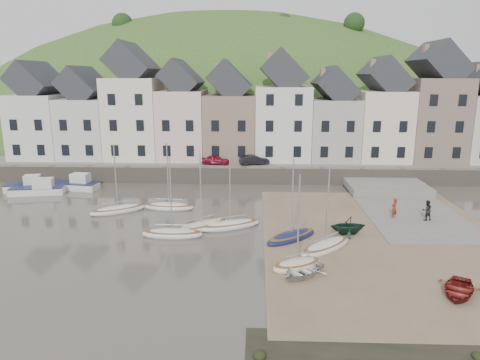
{
  "coord_description": "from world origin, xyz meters",
  "views": [
    {
      "loc": [
        1.42,
        -30.63,
        11.88
      ],
      "look_at": [
        0.0,
        6.0,
        3.0
      ],
      "focal_mm": 32.54,
      "sensor_mm": 36.0,
      "label": 1
    }
  ],
  "objects_px": {
    "car_right": "(254,160)",
    "rowboat_white": "(302,271)",
    "sailboat_0": "(118,210)",
    "rowboat_red": "(458,289)",
    "person_dark": "(427,210)",
    "rowboat_green": "(348,225)",
    "person_red": "(394,208)",
    "car_left": "(216,160)"
  },
  "relations": [
    {
      "from": "rowboat_white",
      "to": "person_dark",
      "type": "xyz_separation_m",
      "value": [
        11.31,
        10.59,
        0.59
      ]
    },
    {
      "from": "car_right",
      "to": "person_red",
      "type": "bearing_deg",
      "value": -154.4
    },
    {
      "from": "rowboat_green",
      "to": "person_red",
      "type": "distance_m",
      "value": 6.1
    },
    {
      "from": "sailboat_0",
      "to": "person_dark",
      "type": "xyz_separation_m",
      "value": [
        26.38,
        -1.45,
        0.72
      ]
    },
    {
      "from": "rowboat_red",
      "to": "car_left",
      "type": "distance_m",
      "value": 32.18
    },
    {
      "from": "rowboat_white",
      "to": "car_right",
      "type": "distance_m",
      "value": 26.05
    },
    {
      "from": "rowboat_white",
      "to": "rowboat_red",
      "type": "relative_size",
      "value": 0.99
    },
    {
      "from": "person_red",
      "to": "car_right",
      "type": "xyz_separation_m",
      "value": [
        -11.91,
        14.66,
        1.2
      ]
    },
    {
      "from": "rowboat_green",
      "to": "rowboat_red",
      "type": "xyz_separation_m",
      "value": [
        4.19,
        -9.29,
        -0.38
      ]
    },
    {
      "from": "rowboat_red",
      "to": "person_red",
      "type": "xyz_separation_m",
      "value": [
        0.46,
        13.22,
        0.58
      ]
    },
    {
      "from": "person_red",
      "to": "person_dark",
      "type": "bearing_deg",
      "value": 126.22
    },
    {
      "from": "sailboat_0",
      "to": "person_red",
      "type": "distance_m",
      "value": 23.91
    },
    {
      "from": "sailboat_0",
      "to": "rowboat_white",
      "type": "distance_m",
      "value": 19.29
    },
    {
      "from": "sailboat_0",
      "to": "rowboat_white",
      "type": "xyz_separation_m",
      "value": [
        15.07,
        -12.04,
        0.13
      ]
    },
    {
      "from": "car_right",
      "to": "person_dark",
      "type": "bearing_deg",
      "value": -150.06
    },
    {
      "from": "sailboat_0",
      "to": "person_dark",
      "type": "bearing_deg",
      "value": -3.14
    },
    {
      "from": "car_right",
      "to": "rowboat_red",
      "type": "bearing_deg",
      "value": -171.17
    },
    {
      "from": "car_right",
      "to": "rowboat_white",
      "type": "bearing_deg",
      "value": 173.34
    },
    {
      "from": "person_dark",
      "to": "car_left",
      "type": "xyz_separation_m",
      "value": [
        -18.95,
        15.21,
        1.17
      ]
    },
    {
      "from": "rowboat_white",
      "to": "rowboat_green",
      "type": "xyz_separation_m",
      "value": [
        4.16,
        7.22,
        0.38
      ]
    },
    {
      "from": "person_red",
      "to": "person_dark",
      "type": "relative_size",
      "value": 0.99
    },
    {
      "from": "car_right",
      "to": "rowboat_green",
      "type": "bearing_deg",
      "value": -172.18
    },
    {
      "from": "rowboat_red",
      "to": "person_dark",
      "type": "relative_size",
      "value": 1.86
    },
    {
      "from": "rowboat_green",
      "to": "person_dark",
      "type": "bearing_deg",
      "value": 107.89
    },
    {
      "from": "person_red",
      "to": "person_dark",
      "type": "xyz_separation_m",
      "value": [
        2.5,
        -0.55,
        0.01
      ]
    },
    {
      "from": "rowboat_green",
      "to": "person_dark",
      "type": "xyz_separation_m",
      "value": [
        7.15,
        3.38,
        0.21
      ]
    },
    {
      "from": "sailboat_0",
      "to": "rowboat_red",
      "type": "height_order",
      "value": "sailboat_0"
    },
    {
      "from": "person_red",
      "to": "car_right",
      "type": "distance_m",
      "value": 18.93
    },
    {
      "from": "rowboat_green",
      "to": "car_right",
      "type": "bearing_deg",
      "value": -166.05
    },
    {
      "from": "rowboat_red",
      "to": "car_left",
      "type": "relative_size",
      "value": 0.99
    },
    {
      "from": "sailboat_0",
      "to": "rowboat_red",
      "type": "bearing_deg",
      "value": -31.07
    },
    {
      "from": "sailboat_0",
      "to": "rowboat_red",
      "type": "xyz_separation_m",
      "value": [
        23.42,
        -14.11,
        0.13
      ]
    },
    {
      "from": "rowboat_green",
      "to": "car_right",
      "type": "height_order",
      "value": "car_right"
    },
    {
      "from": "rowboat_white",
      "to": "rowboat_red",
      "type": "height_order",
      "value": "rowboat_red"
    },
    {
      "from": "person_red",
      "to": "car_left",
      "type": "height_order",
      "value": "car_left"
    },
    {
      "from": "rowboat_green",
      "to": "person_red",
      "type": "xyz_separation_m",
      "value": [
        4.66,
        3.93,
        0.2
      ]
    },
    {
      "from": "rowboat_white",
      "to": "rowboat_red",
      "type": "bearing_deg",
      "value": 32.7
    },
    {
      "from": "rowboat_red",
      "to": "rowboat_white",
      "type": "bearing_deg",
      "value": -163.9
    },
    {
      "from": "rowboat_red",
      "to": "car_right",
      "type": "bearing_deg",
      "value": 142.35
    },
    {
      "from": "car_left",
      "to": "rowboat_green",
      "type": "bearing_deg",
      "value": -142.76
    },
    {
      "from": "rowboat_green",
      "to": "sailboat_0",
      "type": "bearing_deg",
      "value": -111.46
    },
    {
      "from": "rowboat_red",
      "to": "person_dark",
      "type": "bearing_deg",
      "value": 106.86
    }
  ]
}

